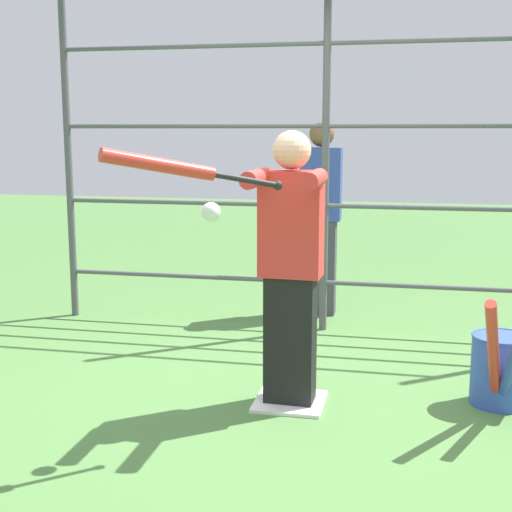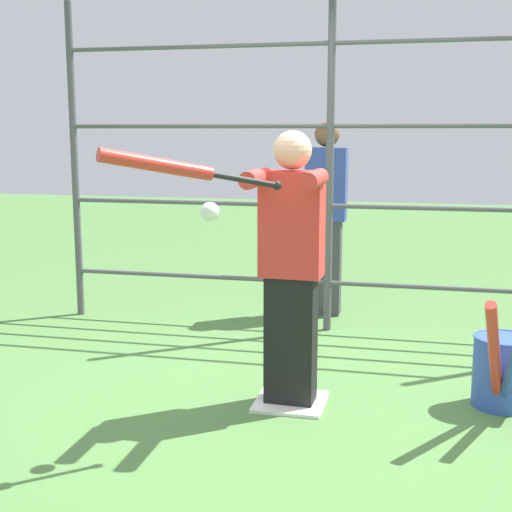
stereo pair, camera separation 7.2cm
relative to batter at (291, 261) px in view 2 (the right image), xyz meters
name	(u,v)px [view 2 (the right image)]	position (x,y,z in m)	size (l,w,h in m)	color
ground_plane	(290,403)	(0.00, -0.02, -0.85)	(24.00, 24.00, 0.00)	#4C7A3D
home_plate	(290,402)	(0.00, -0.02, -0.84)	(0.40, 0.40, 0.02)	white
fence_backstop	(330,166)	(0.00, -1.62, 0.45)	(4.34, 0.06, 2.60)	#4C4C51
batter	(291,261)	(0.00, 0.00, 0.00)	(0.40, 0.53, 1.57)	black
baseball_bat_swinging	(173,167)	(0.41, 0.77, 0.55)	(0.72, 0.64, 0.22)	black
softball_in_flight	(210,212)	(0.31, 0.55, 0.33)	(0.10, 0.10, 0.10)	white
bat_bucket	(506,367)	(-1.21, -0.23, -0.61)	(0.75, 0.83, 0.75)	#3351B2
bystander_behind_fence	(326,216)	(0.09, -2.12, 0.01)	(0.34, 0.21, 1.64)	#3F3F47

